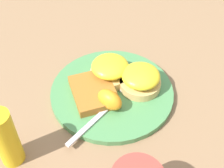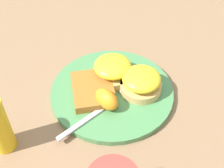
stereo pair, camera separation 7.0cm
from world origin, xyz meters
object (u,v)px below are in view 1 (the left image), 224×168
Objects in this scene: hashbrown_patty at (94,92)px; fork at (109,107)px; condiment_bottle at (6,139)px; sandwich_benedict_left at (141,79)px; sandwich_benedict_right at (110,70)px; orange_wedge at (110,100)px.

hashbrown_patty is 0.57× the size of fork.
condiment_bottle reaches higher than hashbrown_patty.
sandwich_benedict_left is 0.83× the size of hashbrown_patty.
sandwich_benedict_left is 0.31m from condiment_bottle.
sandwich_benedict_right is 0.10m from fork.
fork is 0.22m from condiment_bottle.
orange_wedge is 0.02m from fork.
sandwich_benedict_left is at bearing 111.60° from orange_wedge.
orange_wedge is (0.03, -0.08, -0.00)m from sandwich_benedict_left.
sandwich_benedict_right is 0.07m from hashbrown_patty.
condiment_bottle is at bearing -63.76° from hashbrown_patty.
hashbrown_patty is at bearing -50.34° from sandwich_benedict_right.
fork is (0.00, -0.00, -0.02)m from orange_wedge.
condiment_bottle reaches higher than sandwich_benedict_left.
sandwich_benedict_left is 1.57× the size of orange_wedge.
hashbrown_patty reaches higher than fork.
fork is (0.04, -0.09, -0.02)m from sandwich_benedict_left.
sandwich_benedict_left is at bearing 112.58° from fork.
sandwich_benedict_left is 1.00× the size of sandwich_benedict_right.
orange_wedge reaches higher than fork.
hashbrown_patty is 0.22m from condiment_bottle.
sandwich_benedict_left and sandwich_benedict_right have the same top height.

